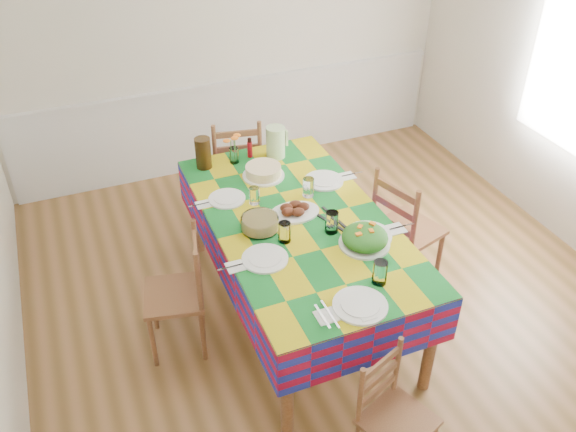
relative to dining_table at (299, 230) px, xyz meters
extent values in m
cube|color=brown|center=(0.27, -0.14, -0.78)|extent=(4.50, 5.00, 0.04)
cube|color=beige|center=(0.27, 2.38, 0.59)|extent=(4.50, 0.04, 2.70)
cube|color=silver|center=(0.27, 2.33, 0.14)|extent=(4.41, 0.06, 0.04)
cube|color=silver|center=(0.27, 2.34, -0.31)|extent=(4.41, 0.03, 0.90)
cylinder|color=brown|center=(-0.49, -1.00, -0.35)|extent=(0.08, 0.08, 0.80)
cylinder|color=brown|center=(0.49, -1.00, -0.35)|extent=(0.08, 0.08, 0.80)
cylinder|color=brown|center=(-0.49, 1.00, -0.35)|extent=(0.08, 0.08, 0.80)
cylinder|color=brown|center=(0.49, 1.00, -0.35)|extent=(0.08, 0.08, 0.80)
cube|color=brown|center=(0.00, 0.00, 0.07)|extent=(1.12, 2.14, 0.04)
cube|color=maroon|center=(0.00, 0.00, 0.09)|extent=(1.17, 2.18, 0.01)
cube|color=maroon|center=(-0.58, 0.00, -0.08)|extent=(0.01, 2.18, 0.34)
cube|color=maroon|center=(0.58, 0.00, -0.08)|extent=(0.01, 2.18, 0.34)
cube|color=maroon|center=(0.00, -1.09, -0.08)|extent=(1.17, 0.01, 0.34)
cube|color=maroon|center=(0.00, 1.09, -0.08)|extent=(1.17, 0.01, 0.34)
cylinder|color=white|center=(-0.01, -0.93, 0.10)|extent=(0.32, 0.32, 0.02)
cylinder|color=white|center=(-0.01, -0.93, 0.12)|extent=(0.23, 0.23, 0.01)
cylinder|color=white|center=(0.19, -0.79, 0.17)|extent=(0.09, 0.09, 0.16)
cube|color=white|center=(-0.23, -0.93, 0.10)|extent=(0.12, 0.12, 0.01)
cube|color=silver|center=(-0.25, -0.93, 0.11)|extent=(0.01, 0.20, 0.00)
cube|color=silver|center=(-0.20, -0.93, 0.11)|extent=(0.01, 0.24, 0.00)
cylinder|color=white|center=(-0.37, -0.32, 0.10)|extent=(0.30, 0.30, 0.02)
cylinder|color=white|center=(-0.37, -0.32, 0.12)|extent=(0.21, 0.21, 0.01)
cylinder|color=white|center=(-0.18, -0.19, 0.17)|extent=(0.08, 0.08, 0.14)
cube|color=white|center=(-0.57, -0.32, 0.10)|extent=(0.11, 0.11, 0.01)
cube|color=silver|center=(-0.59, -0.32, 0.11)|extent=(0.19, 0.01, 0.00)
cube|color=silver|center=(-0.55, -0.32, 0.11)|extent=(0.22, 0.01, 0.00)
cylinder|color=white|center=(-0.39, 0.42, 0.10)|extent=(0.27, 0.27, 0.01)
cylinder|color=white|center=(-0.39, 0.42, 0.11)|extent=(0.19, 0.19, 0.01)
cylinder|color=white|center=(-0.22, 0.30, 0.16)|extent=(0.08, 0.08, 0.13)
cube|color=white|center=(-0.56, 0.42, 0.10)|extent=(0.10, 0.10, 0.01)
cube|color=silver|center=(-0.58, 0.42, 0.10)|extent=(0.17, 0.01, 0.00)
cube|color=silver|center=(-0.54, 0.42, 0.10)|extent=(0.20, 0.01, 0.00)
cylinder|color=white|center=(0.35, -0.36, 0.10)|extent=(0.32, 0.32, 0.02)
cylinder|color=white|center=(0.35, -0.36, 0.12)|extent=(0.23, 0.23, 0.01)
cylinder|color=white|center=(0.15, -0.21, 0.17)|extent=(0.09, 0.09, 0.15)
cube|color=white|center=(0.56, -0.36, 0.10)|extent=(0.12, 0.12, 0.01)
cube|color=silver|center=(0.54, -0.36, 0.11)|extent=(0.20, 0.01, 0.00)
cube|color=silver|center=(0.59, -0.36, 0.11)|extent=(0.24, 0.01, 0.00)
cylinder|color=white|center=(0.37, 0.38, 0.10)|extent=(0.30, 0.30, 0.02)
cylinder|color=white|center=(0.37, 0.38, 0.12)|extent=(0.21, 0.21, 0.01)
cylinder|color=white|center=(0.18, 0.25, 0.17)|extent=(0.08, 0.08, 0.14)
cube|color=white|center=(0.57, 0.38, 0.10)|extent=(0.11, 0.11, 0.01)
cube|color=silver|center=(0.55, 0.38, 0.11)|extent=(0.19, 0.01, 0.00)
cube|color=silver|center=(0.59, 0.38, 0.11)|extent=(0.22, 0.01, 0.00)
ellipsoid|color=white|center=(0.00, 0.07, 0.11)|extent=(0.36, 0.26, 0.02)
ellipsoid|color=black|center=(0.06, 0.07, 0.14)|extent=(0.10, 0.08, 0.05)
ellipsoid|color=black|center=(0.02, 0.12, 0.14)|extent=(0.10, 0.08, 0.05)
ellipsoid|color=black|center=(-0.05, 0.11, 0.14)|extent=(0.10, 0.08, 0.05)
ellipsoid|color=black|center=(-0.06, 0.05, 0.14)|extent=(0.10, 0.08, 0.05)
ellipsoid|color=black|center=(0.00, 0.03, 0.14)|extent=(0.10, 0.08, 0.05)
cylinder|color=white|center=(0.29, -0.42, 0.10)|extent=(0.34, 0.34, 0.02)
ellipsoid|color=#144511|center=(0.29, -0.42, 0.16)|extent=(0.30, 0.30, 0.14)
cube|color=orange|center=(0.22, -0.46, 0.22)|extent=(0.04, 0.03, 0.01)
cube|color=orange|center=(0.26, -0.39, 0.22)|extent=(0.05, 0.05, 0.01)
cube|color=orange|center=(0.31, -0.46, 0.22)|extent=(0.03, 0.04, 0.01)
cube|color=orange|center=(0.35, -0.39, 0.22)|extent=(0.04, 0.05, 0.01)
cylinder|color=white|center=(-0.29, 0.00, 0.14)|extent=(0.26, 0.26, 0.09)
cylinder|color=#D3BE70|center=(-0.29, 0.00, 0.14)|extent=(0.24, 0.24, 0.08)
cylinder|color=white|center=(-0.03, 0.62, 0.10)|extent=(0.32, 0.32, 0.01)
cylinder|color=#DFC688|center=(-0.03, 0.62, 0.15)|extent=(0.27, 0.27, 0.07)
cube|color=black|center=(0.18, -0.12, 0.10)|extent=(0.14, 0.32, 0.01)
cube|color=black|center=(0.24, -0.10, 0.10)|extent=(0.07, 0.34, 0.01)
cylinder|color=white|center=(-0.17, 0.91, 0.16)|extent=(0.07, 0.07, 0.13)
cylinder|color=#387D29|center=(-0.19, 0.91, 0.21)|extent=(0.01, 0.01, 0.18)
ellipsoid|color=orange|center=(-0.22, 0.91, 0.30)|extent=(0.06, 0.06, 0.02)
cylinder|color=#387D29|center=(-0.15, 0.92, 0.21)|extent=(0.01, 0.01, 0.18)
ellipsoid|color=orange|center=(-0.13, 0.94, 0.32)|extent=(0.06, 0.06, 0.02)
cylinder|color=#387D29|center=(-0.17, 0.90, 0.21)|extent=(0.01, 0.01, 0.18)
ellipsoid|color=orange|center=(-0.17, 0.87, 0.33)|extent=(0.06, 0.06, 0.02)
cylinder|color=#B80E1D|center=(-0.02, 0.95, 0.18)|extent=(0.04, 0.04, 0.17)
cylinder|color=#BCE09E|center=(0.17, 0.88, 0.23)|extent=(0.15, 0.15, 0.26)
cylinder|color=black|center=(-0.41, 0.93, 0.22)|extent=(0.12, 0.12, 0.25)
cube|color=white|center=(-0.02, -1.05, 0.11)|extent=(0.09, 0.03, 0.02)
cylinder|color=brown|center=(0.09, -1.23, -0.56)|extent=(0.03, 0.03, 0.40)
cube|color=brown|center=(0.00, -1.43, -0.34)|extent=(0.47, 0.46, 0.03)
cylinder|color=brown|center=(-0.21, -1.34, -0.14)|extent=(0.03, 0.03, 0.44)
cylinder|color=brown|center=(0.09, -1.22, -0.14)|extent=(0.03, 0.03, 0.44)
cube|color=brown|center=(-0.06, -1.28, -0.23)|extent=(0.30, 0.13, 0.04)
cube|color=brown|center=(-0.06, -1.28, -0.11)|extent=(0.30, 0.13, 0.04)
cube|color=brown|center=(-0.06, -1.28, 0.00)|extent=(0.30, 0.13, 0.04)
cylinder|color=brown|center=(0.22, 1.57, -0.51)|extent=(0.04, 0.04, 0.48)
cylinder|color=brown|center=(-0.15, 1.64, -0.51)|extent=(0.04, 0.04, 0.48)
cylinder|color=brown|center=(0.15, 1.21, -0.51)|extent=(0.04, 0.04, 0.48)
cylinder|color=brown|center=(-0.22, 1.29, -0.51)|extent=(0.04, 0.04, 0.48)
cube|color=brown|center=(0.00, 1.43, -0.26)|extent=(0.52, 0.51, 0.03)
cylinder|color=brown|center=(0.15, 1.20, -0.01)|extent=(0.04, 0.04, 0.53)
cylinder|color=brown|center=(-0.23, 1.28, -0.01)|extent=(0.04, 0.04, 0.53)
cube|color=brown|center=(-0.04, 1.24, -0.11)|extent=(0.38, 0.10, 0.05)
cube|color=brown|center=(-0.04, 1.24, 0.03)|extent=(0.38, 0.10, 0.05)
cube|color=brown|center=(-0.04, 1.24, 0.16)|extent=(0.38, 0.10, 0.05)
cylinder|color=brown|center=(-1.05, 0.21, -0.53)|extent=(0.04, 0.04, 0.45)
cylinder|color=brown|center=(-1.13, -0.14, -0.53)|extent=(0.04, 0.04, 0.45)
cylinder|color=brown|center=(-0.72, 0.14, -0.53)|extent=(0.04, 0.04, 0.45)
cylinder|color=brown|center=(-0.80, -0.21, -0.53)|extent=(0.04, 0.04, 0.45)
cube|color=brown|center=(-0.92, 0.00, -0.29)|extent=(0.48, 0.50, 0.03)
cylinder|color=brown|center=(-0.71, 0.14, -0.06)|extent=(0.04, 0.04, 0.50)
cylinder|color=brown|center=(-0.79, -0.21, -0.06)|extent=(0.04, 0.04, 0.50)
cube|color=brown|center=(-0.75, -0.04, -0.16)|extent=(0.10, 0.35, 0.05)
cube|color=brown|center=(-0.75, -0.04, -0.03)|extent=(0.10, 0.35, 0.05)
cube|color=brown|center=(-0.75, -0.04, 0.10)|extent=(0.10, 0.35, 0.05)
cylinder|color=brown|center=(1.16, -0.13, -0.51)|extent=(0.04, 0.04, 0.49)
cylinder|color=brown|center=(1.04, 0.24, -0.51)|extent=(0.04, 0.04, 0.49)
cylinder|color=brown|center=(0.80, -0.24, -0.51)|extent=(0.04, 0.04, 0.49)
cylinder|color=brown|center=(0.69, 0.13, -0.51)|extent=(0.04, 0.04, 0.49)
cube|color=brown|center=(0.92, 0.00, -0.25)|extent=(0.55, 0.57, 0.03)
cylinder|color=brown|center=(0.79, -0.25, 0.01)|extent=(0.04, 0.04, 0.55)
cylinder|color=brown|center=(0.68, 0.13, 0.01)|extent=(0.04, 0.04, 0.55)
cube|color=brown|center=(0.73, -0.06, -0.10)|extent=(0.14, 0.38, 0.05)
cube|color=brown|center=(0.73, -0.06, 0.04)|extent=(0.14, 0.38, 0.05)
cube|color=brown|center=(0.73, -0.06, 0.18)|extent=(0.14, 0.38, 0.05)
camera|label=1|loc=(-1.36, -3.14, 2.55)|focal=38.00mm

